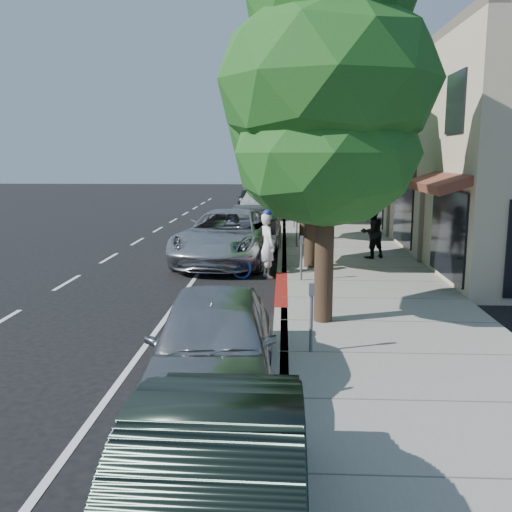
# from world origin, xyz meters

# --- Properties ---
(ground) EXTENTS (120.00, 120.00, 0.00)m
(ground) POSITION_xyz_m (0.00, 0.00, 0.00)
(ground) COLOR black
(ground) RESTS_ON ground
(sidewalk) EXTENTS (4.60, 56.00, 0.15)m
(sidewalk) POSITION_xyz_m (2.30, 8.00, 0.07)
(sidewalk) COLOR gray
(sidewalk) RESTS_ON ground
(curb) EXTENTS (0.30, 56.00, 0.15)m
(curb) POSITION_xyz_m (0.00, 8.00, 0.07)
(curb) COLOR #9E998E
(curb) RESTS_ON ground
(curb_red_segment) EXTENTS (0.32, 4.00, 0.15)m
(curb_red_segment) POSITION_xyz_m (0.00, 1.00, 0.07)
(curb_red_segment) COLOR maroon
(curb_red_segment) RESTS_ON ground
(storefront_building) EXTENTS (10.00, 36.00, 7.00)m
(storefront_building) POSITION_xyz_m (9.60, 18.00, 3.50)
(storefront_building) COLOR #BBB290
(storefront_building) RESTS_ON ground
(street_tree_0) EXTENTS (4.50, 4.50, 7.88)m
(street_tree_0) POSITION_xyz_m (0.90, -2.00, 4.94)
(street_tree_0) COLOR black
(street_tree_0) RESTS_ON ground
(street_tree_1) EXTENTS (5.26, 5.26, 7.37)m
(street_tree_1) POSITION_xyz_m (0.90, 4.00, 4.38)
(street_tree_1) COLOR black
(street_tree_1) RESTS_ON ground
(street_tree_2) EXTENTS (4.18, 4.18, 7.15)m
(street_tree_2) POSITION_xyz_m (0.90, 10.00, 4.46)
(street_tree_2) COLOR black
(street_tree_2) RESTS_ON ground
(street_tree_3) EXTENTS (5.01, 5.01, 7.67)m
(street_tree_3) POSITION_xyz_m (0.90, 16.00, 4.66)
(street_tree_3) COLOR black
(street_tree_3) RESTS_ON ground
(street_tree_4) EXTENTS (4.38, 4.38, 7.55)m
(street_tree_4) POSITION_xyz_m (0.90, 22.00, 4.72)
(street_tree_4) COLOR black
(street_tree_4) RESTS_ON ground
(street_tree_5) EXTENTS (4.10, 4.10, 7.29)m
(street_tree_5) POSITION_xyz_m (0.90, 28.00, 4.58)
(street_tree_5) COLOR black
(street_tree_5) RESTS_ON ground
(cyclist) EXTENTS (0.71, 0.84, 1.95)m
(cyclist) POSITION_xyz_m (-0.43, 3.00, 0.97)
(cyclist) COLOR white
(cyclist) RESTS_ON ground
(bicycle) EXTENTS (2.11, 1.45, 1.05)m
(bicycle) POSITION_xyz_m (-1.80, 3.00, 0.53)
(bicycle) COLOR #16379B
(bicycle) RESTS_ON ground
(silver_suv) EXTENTS (3.74, 6.73, 1.78)m
(silver_suv) POSITION_xyz_m (-1.84, 5.50, 0.89)
(silver_suv) COLOR silver
(silver_suv) RESTS_ON ground
(dark_sedan) EXTENTS (1.74, 4.90, 1.61)m
(dark_sedan) POSITION_xyz_m (-1.13, 9.14, 0.80)
(dark_sedan) COLOR #222527
(dark_sedan) RESTS_ON ground
(white_pickup) EXTENTS (2.65, 5.93, 1.69)m
(white_pickup) POSITION_xyz_m (-1.35, 19.13, 0.85)
(white_pickup) COLOR silver
(white_pickup) RESTS_ON ground
(dark_suv_far) EXTENTS (1.96, 4.51, 1.52)m
(dark_suv_far) POSITION_xyz_m (-2.20, 24.92, 0.76)
(dark_suv_far) COLOR black
(dark_suv_far) RESTS_ON ground
(near_car_a) EXTENTS (2.15, 4.79, 1.60)m
(near_car_a) POSITION_xyz_m (-1.01, -5.50, 0.80)
(near_car_a) COLOR #A4A4A8
(near_car_a) RESTS_ON ground
(near_car_b) EXTENTS (1.59, 4.53, 1.49)m
(near_car_b) POSITION_xyz_m (-0.54, -9.61, 0.75)
(near_car_b) COLOR black
(near_car_b) RESTS_ON ground
(pedestrian) EXTENTS (1.09, 1.01, 1.79)m
(pedestrian) POSITION_xyz_m (3.06, 5.67, 1.05)
(pedestrian) COLOR black
(pedestrian) RESTS_ON sidewalk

